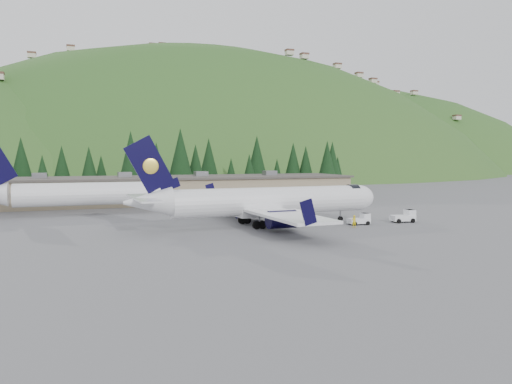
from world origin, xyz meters
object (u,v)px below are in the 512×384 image
object	(u,v)px
airliner	(265,202)
terminal_building	(177,189)
baggage_tug_b	(405,217)
ramp_worker	(354,221)
second_airliner	(70,194)
baggage_tug_a	(361,220)

from	to	relation	value
airliner	terminal_building	distance (m)	38.25
baggage_tug_b	ramp_worker	bearing A→B (deg)	-161.23
terminal_building	second_airliner	bearing A→B (deg)	-141.22
airliner	ramp_worker	bearing A→B (deg)	-31.55
baggage_tug_a	baggage_tug_b	distance (m)	7.02
baggage_tug_b	terminal_building	bearing A→B (deg)	125.02
airliner	second_airliner	bearing A→B (deg)	135.38
airliner	terminal_building	size ratio (longest dim) A/B	0.49
airliner	baggage_tug_b	size ratio (longest dim) A/B	10.32
terminal_building	baggage_tug_a	bearing A→B (deg)	-68.54
second_airliner	baggage_tug_a	size ratio (longest dim) A/B	9.41
second_airliner	terminal_building	bearing A→B (deg)	38.78
baggage_tug_a	ramp_worker	distance (m)	3.21
baggage_tug_b	ramp_worker	size ratio (longest dim) A/B	2.13
baggage_tug_b	baggage_tug_a	bearing A→B (deg)	-174.42
airliner	second_airliner	size ratio (longest dim) A/B	1.27
airliner	ramp_worker	size ratio (longest dim) A/B	21.98
terminal_building	ramp_worker	world-z (taller)	terminal_building
airliner	baggage_tug_b	bearing A→B (deg)	-12.19
airliner	baggage_tug_b	world-z (taller)	airliner
second_airliner	baggage_tug_a	bearing A→B (deg)	-35.16
baggage_tug_b	airliner	bearing A→B (deg)	175.45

